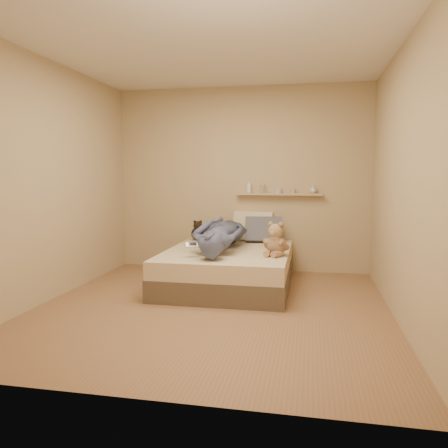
% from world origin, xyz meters
% --- Properties ---
extents(room, '(3.80, 3.80, 3.80)m').
position_xyz_m(room, '(0.00, 0.00, 1.30)').
color(room, '#8B6447').
rests_on(room, ground).
extents(bed, '(1.50, 1.90, 0.45)m').
position_xyz_m(bed, '(0.00, 0.93, 0.22)').
color(bed, brown).
rests_on(bed, floor).
extents(game_console, '(0.18, 0.13, 0.06)m').
position_xyz_m(game_console, '(-0.30, 0.36, 0.59)').
color(game_console, '#AEB0B5').
rests_on(game_console, bed).
extents(teddy_bear, '(0.31, 0.32, 0.39)m').
position_xyz_m(teddy_bear, '(0.60, 0.65, 0.61)').
color(teddy_bear, '#906D4F').
rests_on(teddy_bear, bed).
extents(dark_plush, '(0.18, 0.18, 0.28)m').
position_xyz_m(dark_plush, '(-0.57, 1.62, 0.57)').
color(dark_plush, black).
rests_on(dark_plush, bed).
extents(pillow_cream, '(0.57, 0.28, 0.42)m').
position_xyz_m(pillow_cream, '(0.20, 1.76, 0.65)').
color(pillow_cream, '#F1E2BF').
rests_on(pillow_cream, bed).
extents(pillow_grey, '(0.53, 0.33, 0.37)m').
position_xyz_m(pillow_grey, '(0.36, 1.62, 0.62)').
color(pillow_grey, '#565B68').
rests_on(pillow_grey, bed).
extents(person, '(0.68, 1.70, 0.40)m').
position_xyz_m(person, '(-0.10, 0.95, 0.65)').
color(person, '#485071').
rests_on(person, bed).
extents(wall_shelf, '(1.20, 0.12, 0.03)m').
position_xyz_m(wall_shelf, '(0.55, 1.84, 1.10)').
color(wall_shelf, tan).
rests_on(wall_shelf, wall_back).
extents(shelf_bottles, '(0.98, 0.11, 0.18)m').
position_xyz_m(shelf_bottles, '(0.56, 1.84, 1.18)').
color(shelf_bottles, white).
rests_on(shelf_bottles, wall_shelf).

